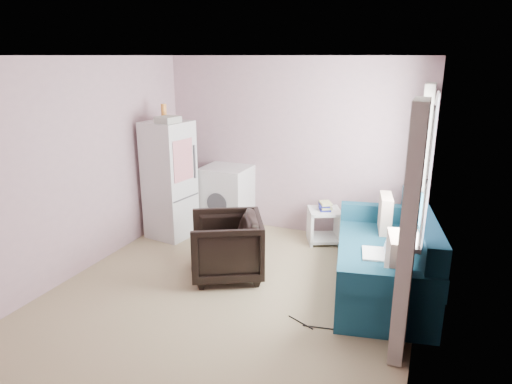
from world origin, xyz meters
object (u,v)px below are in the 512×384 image
(fridge, at_px, (170,179))
(sofa, at_px, (388,260))
(armchair, at_px, (226,243))
(side_table, at_px, (324,223))
(washing_machine, at_px, (227,196))

(fridge, height_order, sofa, fridge)
(armchair, distance_m, fridge, 1.59)
(fridge, relative_size, side_table, 3.22)
(armchair, xyz_separation_m, washing_machine, (-0.67, 1.45, 0.08))
(side_table, bearing_deg, washing_machine, 179.50)
(armchair, distance_m, side_table, 1.65)
(side_table, bearing_deg, armchair, -119.59)
(washing_machine, relative_size, side_table, 1.62)
(armchair, bearing_deg, sofa, 74.41)
(armchair, height_order, fridge, fridge)
(side_table, bearing_deg, fridge, -164.51)
(fridge, bearing_deg, washing_machine, 53.22)
(washing_machine, relative_size, sofa, 0.42)
(washing_machine, height_order, side_table, washing_machine)
(fridge, bearing_deg, armchair, -24.88)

